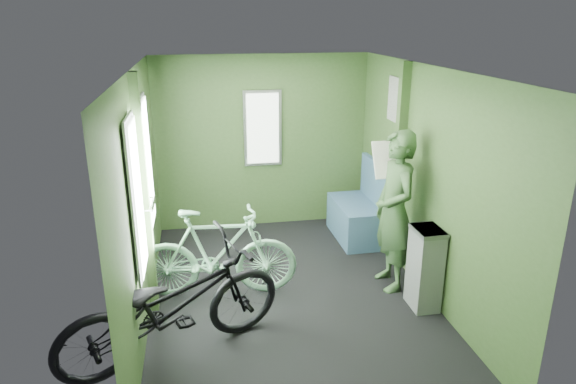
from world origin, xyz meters
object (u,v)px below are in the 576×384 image
object	(u,v)px
passenger	(394,211)
waste_box	(425,268)
bicycle_mint	(219,296)
bench_seat	(359,216)
bicycle_black	(178,358)

from	to	relation	value
passenger	waste_box	distance (m)	0.66
bicycle_mint	passenger	world-z (taller)	passenger
waste_box	bicycle_mint	bearing A→B (deg)	164.42
passenger	bench_seat	bearing A→B (deg)	175.52
waste_box	bench_seat	world-z (taller)	bench_seat
bicycle_black	bench_seat	xyz separation A→B (m)	(2.27, 2.14, 0.30)
bicycle_black	passenger	size ratio (longest dim) A/B	1.15
passenger	waste_box	size ratio (longest dim) A/B	2.03
bicycle_black	passenger	world-z (taller)	passenger
passenger	bench_seat	world-z (taller)	passenger
bicycle_black	waste_box	size ratio (longest dim) A/B	2.34
bicycle_mint	bench_seat	distance (m)	2.23
waste_box	bench_seat	size ratio (longest dim) A/B	0.82
bicycle_black	waste_box	distance (m)	2.45
waste_box	passenger	bearing A→B (deg)	108.99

